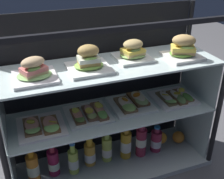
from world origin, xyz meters
name	(u,v)px	position (x,y,z in m)	size (l,w,h in m)	color
ground_plane	(112,168)	(0.00, 0.00, -0.01)	(6.00, 6.00, 0.02)	#545357
case_base_deck	(112,164)	(0.00, 0.00, 0.02)	(1.19, 0.40, 0.03)	#B2BDBE
case_frame	(105,86)	(0.00, 0.13, 0.51)	(1.19, 0.40, 0.95)	black
riser_lower_tier	(112,139)	(0.00, 0.00, 0.21)	(1.14, 0.35, 0.36)	silver
shelf_lower_glass	(112,113)	(0.00, 0.00, 0.40)	(1.15, 0.36, 0.01)	silver
riser_upper_tier	(112,90)	(0.00, 0.00, 0.54)	(1.14, 0.35, 0.28)	silver
shelf_upper_glass	(112,66)	(0.00, 0.00, 0.69)	(1.15, 0.36, 0.01)	silver
plated_roll_sandwich_far_right	(34,72)	(-0.39, -0.03, 0.73)	(0.20, 0.20, 0.11)	white
plated_roll_sandwich_center	(89,61)	(-0.13, -0.02, 0.74)	(0.21, 0.21, 0.13)	white
plated_roll_sandwich_mid_left	(133,52)	(0.13, 0.03, 0.73)	(0.19, 0.19, 0.11)	white
plated_roll_sandwich_near_left_corner	(183,49)	(0.39, -0.04, 0.74)	(0.18, 0.18, 0.13)	white
open_sandwich_tray_far_right	(41,126)	(-0.39, -0.02, 0.42)	(0.24, 0.24, 0.06)	white
open_sandwich_tray_mid_right	(89,113)	(-0.13, 0.00, 0.42)	(0.24, 0.24, 0.06)	white
open_sandwich_tray_near_left_corner	(132,103)	(0.13, 0.02, 0.42)	(0.24, 0.24, 0.06)	white
open_sandwich_tray_mid_left	(175,97)	(0.40, 0.00, 0.42)	(0.24, 0.24, 0.06)	white
juice_bottle_front_second	(33,168)	(-0.47, 0.02, 0.13)	(0.07, 0.07, 0.24)	orange
juice_bottle_back_left	(53,162)	(-0.35, 0.04, 0.12)	(0.07, 0.07, 0.22)	maroon
juice_bottle_back_center	(73,161)	(-0.24, 0.01, 0.11)	(0.06, 0.06, 0.22)	#BDD752
juice_bottle_front_fourth	(90,154)	(-0.13, 0.04, 0.11)	(0.07, 0.07, 0.20)	gold
juice_bottle_back_right	(107,149)	(-0.02, 0.04, 0.12)	(0.06, 0.06, 0.23)	#BCCC52
juice_bottle_front_middle	(126,144)	(0.10, 0.03, 0.13)	(0.07, 0.07, 0.24)	gold
juice_bottle_near_post	(141,141)	(0.20, 0.01, 0.14)	(0.07, 0.07, 0.25)	maroon
juice_bottle_front_left_end	(156,141)	(0.31, 0.02, 0.10)	(0.07, 0.07, 0.18)	#9C2843
orange_fruit_beside_bottles	(178,137)	(0.50, 0.03, 0.07)	(0.08, 0.08, 0.08)	orange
orange_fruit_near_left_post	(161,138)	(0.38, 0.07, 0.07)	(0.08, 0.08, 0.08)	orange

